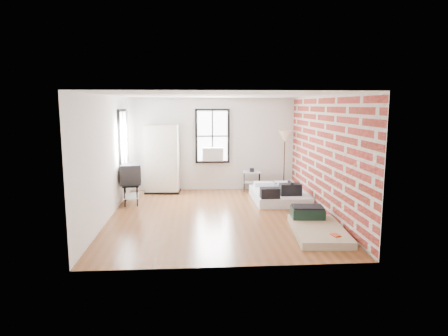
{
  "coord_description": "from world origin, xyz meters",
  "views": [
    {
      "loc": [
        -0.5,
        -9.08,
        2.58
      ],
      "look_at": [
        0.16,
        0.3,
        1.09
      ],
      "focal_mm": 32.0,
      "sensor_mm": 36.0,
      "label": 1
    }
  ],
  "objects": [
    {
      "name": "room_shell",
      "position": [
        0.23,
        0.36,
        1.74
      ],
      "size": [
        5.02,
        6.02,
        2.8
      ],
      "color": "silver",
      "rests_on": "ground"
    },
    {
      "name": "mattress_main",
      "position": [
        1.75,
        1.4,
        0.17
      ],
      "size": [
        1.4,
        1.9,
        0.61
      ],
      "rotation": [
        0.0,
        0.0,
        0.0
      ],
      "color": "white",
      "rests_on": "ground"
    },
    {
      "name": "tv_stand",
      "position": [
        -2.21,
        1.34,
        0.76
      ],
      "size": [
        0.6,
        0.8,
        1.05
      ],
      "rotation": [
        0.0,
        0.0,
        0.14
      ],
      "color": "black",
      "rests_on": "ground"
    },
    {
      "name": "side_table",
      "position": [
        1.18,
        2.72,
        0.47
      ],
      "size": [
        0.56,
        0.47,
        0.69
      ],
      "rotation": [
        0.0,
        0.0,
        -0.11
      ],
      "color": "black",
      "rests_on": "ground"
    },
    {
      "name": "floor_lamp",
      "position": [
        2.15,
        2.65,
        1.57
      ],
      "size": [
        0.39,
        0.39,
        1.83
      ],
      "color": "black",
      "rests_on": "ground"
    },
    {
      "name": "wardrobe",
      "position": [
        -1.5,
        2.65,
        1.0
      ],
      "size": [
        1.05,
        0.64,
        2.0
      ],
      "rotation": [
        0.0,
        0.0,
        -0.06
      ],
      "color": "black",
      "rests_on": "ground"
    },
    {
      "name": "ground",
      "position": [
        0.0,
        0.0,
        0.0
      ],
      "size": [
        6.0,
        6.0,
        0.0
      ],
      "primitive_type": "plane",
      "color": "brown",
      "rests_on": "ground"
    },
    {
      "name": "mattress_bare",
      "position": [
        1.94,
        -1.32,
        0.12
      ],
      "size": [
        1.15,
        1.95,
        0.4
      ],
      "rotation": [
        0.0,
        0.0,
        -0.09
      ],
      "color": "tan",
      "rests_on": "ground"
    }
  ]
}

